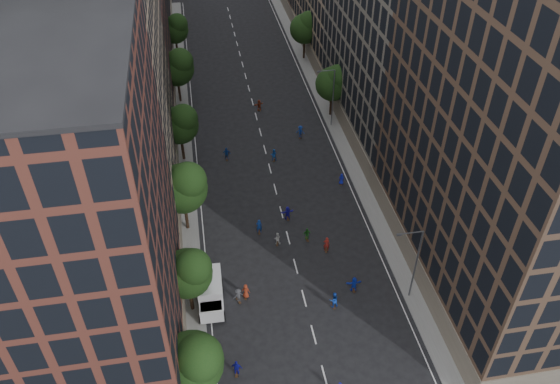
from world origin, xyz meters
The scene contains 34 objects.
ground centered at (0.00, 40.00, 0.00)m, with size 240.00×240.00×0.00m, color black.
sidewalk_left centered at (-12.00, 47.50, 0.07)m, with size 4.00×105.00×0.15m, color slate.
sidewalk_right centered at (12.00, 47.50, 0.07)m, with size 4.00×105.00×0.15m, color slate.
bldg_left_a centered at (-19.00, 11.00, 15.00)m, with size 14.00×22.00×30.00m, color #552920.
bldg_left_b centered at (-19.00, 35.00, 17.00)m, with size 14.00×26.00×34.00m, color #8E775D.
bldg_left_c centered at (-19.00, 58.00, 14.00)m, with size 14.00×20.00×28.00m, color #552920.
bldg_right_a centered at (19.00, 15.00, 18.00)m, with size 14.00×30.00×36.00m, color #4C3729.
bldg_right_b centered at (19.00, 44.00, 16.50)m, with size 14.00×28.00×33.00m, color #645D52.
tree_left_0 centered at (-11.01, 3.85, 5.96)m, with size 5.20×5.20×8.83m.
tree_left_1 centered at (-11.02, 13.86, 5.55)m, with size 4.80×4.80×8.21m.
tree_left_2 centered at (-10.99, 25.83, 6.36)m, with size 5.60×5.60×9.45m.
tree_left_3 centered at (-11.02, 39.85, 5.82)m, with size 5.00×5.00×8.58m.
tree_left_4 centered at (-11.00, 55.84, 6.10)m, with size 5.40×5.40×9.08m.
tree_left_5 centered at (-11.02, 71.86, 5.68)m, with size 4.80×4.80×8.33m.
tree_right_a centered at (11.38, 47.85, 5.63)m, with size 5.00×5.00×8.39m.
tree_right_b centered at (11.39, 67.85, 5.96)m, with size 5.20×5.20×8.83m.
streetlamp_near centered at (10.37, 12.00, 5.17)m, with size 2.64×0.22×9.06m.
streetlamp_far centered at (10.37, 45.00, 5.17)m, with size 2.64×0.22×9.06m.
cargo_van centered at (-9.30, 14.52, 1.52)m, with size 2.69×5.51×2.89m.
skater_2 centered at (2.66, 12.00, 0.94)m, with size 0.92×0.71×1.89m, color #1642BA.
skater_4 centered at (-7.63, 6.05, 0.87)m, with size 1.02×0.43×1.74m, color #11128D.
skater_5 centered at (5.22, 13.69, 0.89)m, with size 1.64×0.52×1.77m, color #1731BD.
skater_6 centered at (-5.78, 14.66, 0.85)m, with size 0.83×0.54×1.69m, color maroon.
skater_7 centered at (3.79, 19.77, 0.95)m, with size 0.69×0.46×1.91m, color maroon.
skater_8 centered at (-1.39, 21.74, 0.77)m, with size 0.75×0.58×1.54m, color beige.
skater_9 centered at (-6.58, 14.26, 0.83)m, with size 1.07×0.62×1.66m, color #3E3E43.
skater_10 centered at (2.06, 21.84, 0.81)m, with size 0.95×0.40×1.63m, color #206C20.
skater_11 centered at (0.51, 25.72, 0.87)m, with size 1.61×0.51×1.74m, color #1C14A3.
skater_12 centered at (8.50, 31.16, 0.75)m, with size 0.73×0.48×1.50m, color #151EB1.
skater_13 centered at (-3.13, 23.92, 0.94)m, with size 0.68×0.45×1.88m, color #123899.
skater_14 centered at (0.80, 37.77, 0.85)m, with size 0.82×0.64×1.70m, color #1549B0.
skater_15 centered at (5.47, 42.68, 0.92)m, with size 1.19×0.69×1.85m, color navy.
skater_16 centered at (-5.43, 39.00, 0.91)m, with size 1.06×0.44×1.82m, color #123994.
skater_17 centered at (0.71, 51.22, 0.87)m, with size 1.61×0.51×1.74m, color maroon.
Camera 1 is at (-8.52, -21.81, 43.20)m, focal length 35.00 mm.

